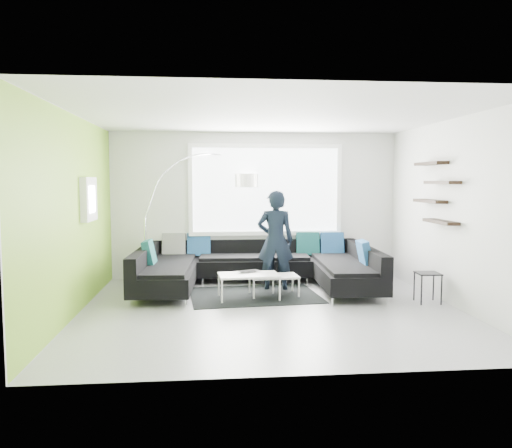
{
  "coord_description": "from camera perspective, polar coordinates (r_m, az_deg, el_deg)",
  "views": [
    {
      "loc": [
        -0.88,
        -7.1,
        1.88
      ],
      "look_at": [
        -0.13,
        0.9,
        1.18
      ],
      "focal_mm": 35.0,
      "sensor_mm": 36.0,
      "label": 1
    }
  ],
  "objects": [
    {
      "name": "ground",
      "position": [
        7.4,
        1.71,
        -9.72
      ],
      "size": [
        5.5,
        5.5,
        0.0
      ],
      "primitive_type": "plane",
      "color": "gray",
      "rests_on": "ground"
    },
    {
      "name": "room_shell",
      "position": [
        7.37,
        1.84,
        4.44
      ],
      "size": [
        5.54,
        5.04,
        2.82
      ],
      "color": "silver",
      "rests_on": "ground"
    },
    {
      "name": "sectional_sofa",
      "position": [
        8.63,
        0.02,
        -5.01
      ],
      "size": [
        4.11,
        2.66,
        0.86
      ],
      "rotation": [
        0.0,
        0.0,
        -0.05
      ],
      "color": "black",
      "rests_on": "ground"
    },
    {
      "name": "rug",
      "position": [
        8.26,
        -0.19,
        -8.13
      ],
      "size": [
        2.19,
        1.67,
        0.01
      ],
      "primitive_type": "cube",
      "rotation": [
        0.0,
        0.0,
        0.09
      ],
      "color": "black",
      "rests_on": "ground"
    },
    {
      "name": "coffee_table",
      "position": [
        8.1,
        0.63,
        -6.98
      ],
      "size": [
        1.27,
        0.8,
        0.4
      ],
      "primitive_type": "cube",
      "rotation": [
        0.0,
        0.0,
        0.08
      ],
      "color": "white",
      "rests_on": "ground"
    },
    {
      "name": "arc_lamp",
      "position": [
        9.3,
        -12.59,
        0.69
      ],
      "size": [
        2.39,
        1.34,
        2.4
      ],
      "primitive_type": null,
      "rotation": [
        0.0,
        0.0,
        0.19
      ],
      "color": "silver",
      "rests_on": "ground"
    },
    {
      "name": "side_table",
      "position": [
        8.17,
        19.02,
        -6.9
      ],
      "size": [
        0.36,
        0.36,
        0.47
      ],
      "primitive_type": "cube",
      "rotation": [
        0.0,
        0.0,
        -0.05
      ],
      "color": "black",
      "rests_on": "ground"
    },
    {
      "name": "person",
      "position": [
        8.57,
        2.23,
        -1.87
      ],
      "size": [
        0.73,
        0.57,
        1.71
      ],
      "primitive_type": "imported",
      "rotation": [
        0.0,
        0.0,
        3.01
      ],
      "color": "black",
      "rests_on": "ground"
    },
    {
      "name": "laptop",
      "position": [
        8.06,
        -0.69,
        -5.49
      ],
      "size": [
        0.52,
        0.48,
        0.03
      ],
      "primitive_type": "imported",
      "rotation": [
        0.0,
        0.0,
        0.4
      ],
      "color": "black",
      "rests_on": "coffee_table"
    }
  ]
}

